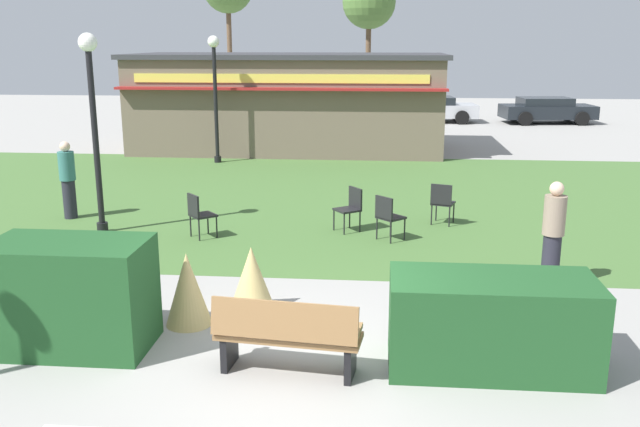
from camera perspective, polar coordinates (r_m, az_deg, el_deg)
The scene contains 21 objects.
ground_plane at distance 8.43m, azimuth -1.73°, elevation -12.45°, with size 80.00×80.00×0.00m, color #999691.
lawn_patch at distance 16.97m, azimuth 1.86°, elevation 1.33°, with size 36.00×12.00×0.01m, color #446B33.
park_bench at distance 8.02m, azimuth -2.75°, elevation -10.13°, with size 1.75×0.71×0.95m.
hedge_left at distance 9.16m, azimuth -20.01°, elevation -6.41°, with size 1.94×1.10×1.39m, color #1E4C23.
hedge_right at distance 8.39m, azimuth 14.07°, elevation -8.87°, with size 2.39×1.10×1.11m, color #1E4C23.
ornamental_grass_behind_left at distance 9.52m, azimuth -10.95°, elevation -6.18°, with size 0.63×0.63×1.02m, color tan.
ornamental_grass_behind_right at distance 9.92m, azimuth -5.70°, elevation -5.39°, with size 0.66×0.66×0.94m, color tan.
lamppost_mid at distance 14.18m, azimuth -18.36°, elevation 8.25°, with size 0.36×0.36×3.93m.
lamppost_far at distance 21.89m, azimuth -8.73°, elevation 10.65°, with size 0.36×0.36×3.93m.
trash_bin at distance 8.78m, azimuth 15.50°, elevation -8.60°, with size 0.52×0.52×0.92m, color #2D4233.
food_kiosk at distance 24.54m, azimuth -2.59°, elevation 9.27°, with size 10.85×5.04×3.34m.
cafe_chair_west at distance 13.91m, azimuth 2.58°, elevation 0.66°, with size 0.61×0.61×0.89m.
cafe_chair_east at distance 13.27m, azimuth 5.66°, elevation -0.06°, with size 0.62×0.62×0.89m.
cafe_chair_center at distance 14.57m, azimuth 10.13°, elevation 1.08°, with size 0.56×0.56×0.89m.
cafe_chair_north at distance 13.59m, azimuth -10.05°, elevation 0.13°, with size 0.62×0.62×0.89m.
person_strolling at distance 15.80m, azimuth -20.24°, elevation 2.67°, with size 0.34×0.34×1.69m.
person_standing at distance 11.26m, azimuth 18.81°, elevation -1.62°, with size 0.34×0.34×1.69m.
parked_car_west_slot at distance 33.38m, azimuth -0.49°, elevation 8.81°, with size 4.23×2.12×1.20m.
parked_car_center_slot at distance 33.30m, azimuth 9.17°, elevation 8.62°, with size 4.33×2.31×1.20m.
parked_car_east_slot at distance 34.11m, azimuth 18.34°, elevation 8.21°, with size 4.36×2.38×1.20m.
tree_left_bg at distance 37.73m, azimuth 4.10°, elevation 17.07°, with size 2.80×2.80×7.15m.
Camera 1 is at (0.91, -7.48, 3.78)m, focal length 38.47 mm.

